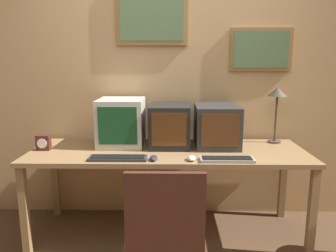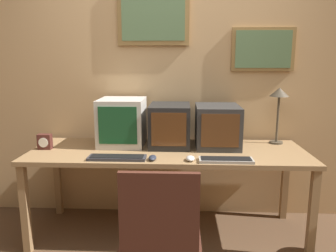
% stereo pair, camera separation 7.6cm
% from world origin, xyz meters
% --- Properties ---
extents(wall_back, '(8.00, 0.08, 2.60)m').
position_xyz_m(wall_back, '(0.00, 1.47, 1.31)').
color(wall_back, tan).
rests_on(wall_back, ground_plane).
extents(desk, '(2.25, 0.76, 0.75)m').
position_xyz_m(desk, '(0.00, 1.01, 0.68)').
color(desk, '#99754C').
rests_on(desk, ground_plane).
extents(monitor_left, '(0.38, 0.42, 0.40)m').
position_xyz_m(monitor_left, '(-0.41, 1.18, 0.95)').
color(monitor_left, beige).
rests_on(monitor_left, desk).
extents(monitor_center, '(0.34, 0.44, 0.36)m').
position_xyz_m(monitor_center, '(0.01, 1.17, 0.93)').
color(monitor_center, black).
rests_on(monitor_center, desk).
extents(monitor_right, '(0.36, 0.46, 0.35)m').
position_xyz_m(monitor_right, '(0.41, 1.16, 0.92)').
color(monitor_right, '#333333').
rests_on(monitor_right, desk).
extents(keyboard_main, '(0.43, 0.13, 0.03)m').
position_xyz_m(keyboard_main, '(-0.37, 0.74, 0.76)').
color(keyboard_main, '#333338').
rests_on(keyboard_main, desk).
extents(keyboard_side, '(0.39, 0.13, 0.03)m').
position_xyz_m(keyboard_side, '(0.44, 0.71, 0.76)').
color(keyboard_side, '#A8A399').
rests_on(keyboard_side, desk).
extents(mouse_near_keyboard, '(0.06, 0.11, 0.03)m').
position_xyz_m(mouse_near_keyboard, '(-0.10, 0.73, 0.76)').
color(mouse_near_keyboard, '#282D3D').
rests_on(mouse_near_keyboard, desk).
extents(mouse_far_corner, '(0.06, 0.10, 0.04)m').
position_xyz_m(mouse_far_corner, '(0.18, 0.72, 0.77)').
color(mouse_far_corner, silver).
rests_on(mouse_far_corner, desk).
extents(desk_clock, '(0.11, 0.07, 0.13)m').
position_xyz_m(desk_clock, '(-1.02, 0.99, 0.81)').
color(desk_clock, '#4C231E').
rests_on(desk_clock, desk).
extents(desk_lamp, '(0.17, 0.17, 0.49)m').
position_xyz_m(desk_lamp, '(0.95, 1.28, 1.15)').
color(desk_lamp, '#4C4233').
rests_on(desk_lamp, desk).
extents(office_chair, '(0.48, 0.48, 0.92)m').
position_xyz_m(office_chair, '(-0.00, 0.13, 0.39)').
color(office_chair, black).
rests_on(office_chair, ground_plane).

